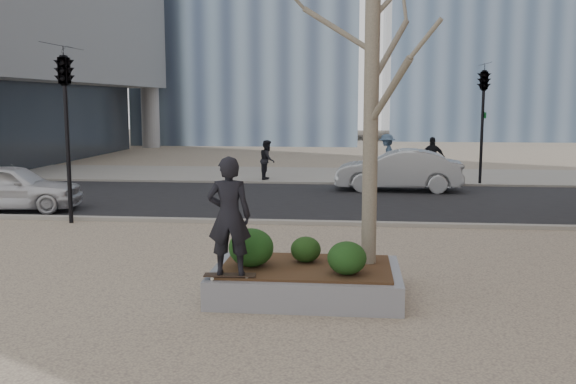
# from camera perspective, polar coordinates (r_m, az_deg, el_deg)

# --- Properties ---
(ground) EXTENTS (120.00, 120.00, 0.00)m
(ground) POSITION_cam_1_polar(r_m,az_deg,el_deg) (10.64, -3.82, -8.97)
(ground) COLOR tan
(ground) RESTS_ON ground
(street) EXTENTS (60.00, 8.00, 0.02)m
(street) POSITION_cam_1_polar(r_m,az_deg,el_deg) (20.34, 0.89, -0.71)
(street) COLOR black
(street) RESTS_ON ground
(far_sidewalk) EXTENTS (60.00, 6.00, 0.02)m
(far_sidewalk) POSITION_cam_1_polar(r_m,az_deg,el_deg) (27.26, 2.17, 1.53)
(far_sidewalk) COLOR gray
(far_sidewalk) RESTS_ON ground
(planter) EXTENTS (3.00, 2.00, 0.45)m
(planter) POSITION_cam_1_polar(r_m,az_deg,el_deg) (10.46, 1.63, -7.97)
(planter) COLOR gray
(planter) RESTS_ON ground
(planter_mulch) EXTENTS (2.70, 1.70, 0.04)m
(planter_mulch) POSITION_cam_1_polar(r_m,az_deg,el_deg) (10.39, 1.63, -6.67)
(planter_mulch) COLOR #382314
(planter_mulch) RESTS_ON planter
(sycamore_tree) EXTENTS (2.80, 2.80, 6.60)m
(sycamore_tree) POSITION_cam_1_polar(r_m,az_deg,el_deg) (10.35, 7.48, 11.75)
(sycamore_tree) COLOR gray
(sycamore_tree) RESTS_ON planter_mulch
(shrub_left) EXTENTS (0.72, 0.72, 0.61)m
(shrub_left) POSITION_cam_1_polar(r_m,az_deg,el_deg) (10.29, -3.30, -4.95)
(shrub_left) COLOR #143B12
(shrub_left) RESTS_ON planter_mulch
(shrub_middle) EXTENTS (0.50, 0.50, 0.42)m
(shrub_middle) POSITION_cam_1_polar(r_m,az_deg,el_deg) (10.57, 1.59, -5.13)
(shrub_middle) COLOR #173210
(shrub_middle) RESTS_ON planter_mulch
(shrub_right) EXTENTS (0.60, 0.60, 0.51)m
(shrub_right) POSITION_cam_1_polar(r_m,az_deg,el_deg) (9.86, 5.26, -5.87)
(shrub_right) COLOR #123A14
(shrub_right) RESTS_ON planter_mulch
(skateboard) EXTENTS (0.79, 0.26, 0.08)m
(skateboard) POSITION_cam_1_polar(r_m,az_deg,el_deg) (9.80, -5.19, -7.51)
(skateboard) COLOR black
(skateboard) RESTS_ON planter
(skateboarder) EXTENTS (0.67, 0.46, 1.79)m
(skateboarder) POSITION_cam_1_polar(r_m,az_deg,el_deg) (9.59, -5.26, -2.13)
(skateboarder) COLOR black
(skateboarder) RESTS_ON skateboard
(police_car) EXTENTS (4.11, 2.06, 1.34)m
(police_car) POSITION_cam_1_polar(r_m,az_deg,el_deg) (19.89, -23.49, 0.40)
(police_car) COLOR silver
(police_car) RESTS_ON street
(car_silver) EXTENTS (4.42, 1.71, 1.43)m
(car_silver) POSITION_cam_1_polar(r_m,az_deg,el_deg) (22.67, 9.78, 1.93)
(car_silver) COLOR #969A9D
(car_silver) RESTS_ON street
(pedestrian_a) EXTENTS (0.61, 0.77, 1.56)m
(pedestrian_a) POSITION_cam_1_polar(r_m,az_deg,el_deg) (25.58, -1.84, 2.89)
(pedestrian_a) COLOR black
(pedestrian_a) RESTS_ON far_sidewalk
(pedestrian_b) EXTENTS (0.71, 1.18, 1.78)m
(pedestrian_b) POSITION_cam_1_polar(r_m,az_deg,el_deg) (26.40, 8.77, 3.20)
(pedestrian_b) COLOR #3D536D
(pedestrian_b) RESTS_ON far_sidewalk
(pedestrian_c) EXTENTS (1.00, 0.46, 1.68)m
(pedestrian_c) POSITION_cam_1_polar(r_m,az_deg,el_deg) (26.41, 12.72, 2.98)
(pedestrian_c) COLOR black
(pedestrian_c) RESTS_ON far_sidewalk
(traffic_light_near) EXTENTS (0.60, 2.48, 4.50)m
(traffic_light_near) POSITION_cam_1_polar(r_m,az_deg,el_deg) (17.24, -19.03, 4.76)
(traffic_light_near) COLOR black
(traffic_light_near) RESTS_ON ground
(traffic_light_far) EXTENTS (0.60, 2.48, 4.50)m
(traffic_light_far) POSITION_cam_1_polar(r_m,az_deg,el_deg) (25.10, 16.88, 5.75)
(traffic_light_far) COLOR black
(traffic_light_far) RESTS_ON ground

